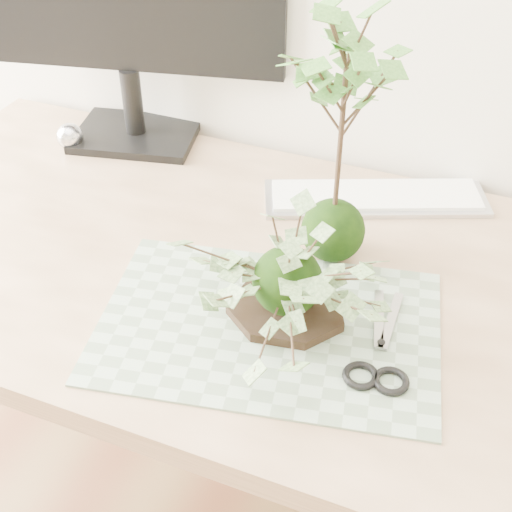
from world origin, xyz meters
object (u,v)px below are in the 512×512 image
(desk, at_px, (309,323))
(keyboard, at_px, (375,197))
(maple_kokedama, at_px, (345,85))
(ivy_kokedama, at_px, (288,254))

(desk, bearing_deg, keyboard, 82.49)
(desk, distance_m, maple_kokedama, 0.39)
(desk, xyz_separation_m, keyboard, (0.03, 0.25, 0.09))
(desk, height_order, maple_kokedama, maple_kokedama)
(keyboard, bearing_deg, maple_kokedama, -120.95)
(ivy_kokedama, distance_m, maple_kokedama, 0.24)
(desk, distance_m, ivy_kokedama, 0.22)
(ivy_kokedama, height_order, maple_kokedama, maple_kokedama)
(maple_kokedama, bearing_deg, desk, -95.62)
(ivy_kokedama, relative_size, maple_kokedama, 0.75)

